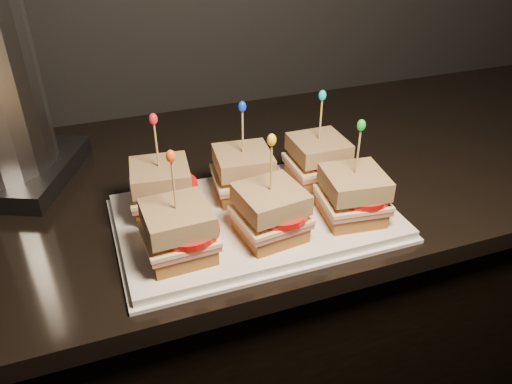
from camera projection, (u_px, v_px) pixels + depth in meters
name	position (u px, v px, depth m)	size (l,w,h in m)	color
cabinet	(339.00, 312.00, 1.22)	(2.67, 0.60, 0.83)	black
granite_slab	(358.00, 156.00, 0.99)	(2.71, 0.64, 0.03)	black
platter	(256.00, 217.00, 0.76)	(0.41, 0.25, 0.02)	white
platter_rim	(256.00, 221.00, 0.77)	(0.42, 0.27, 0.01)	white
sandwich_0_bread_bot	(163.00, 202.00, 0.76)	(0.08, 0.08, 0.02)	brown
sandwich_0_ham	(162.00, 194.00, 0.75)	(0.09, 0.09, 0.01)	#B1574D
sandwich_0_cheese	(162.00, 190.00, 0.75)	(0.09, 0.09, 0.01)	#FEE2A9
sandwich_0_tomato	(170.00, 186.00, 0.75)	(0.08, 0.08, 0.01)	red
sandwich_0_bread_top	(160.00, 175.00, 0.74)	(0.08, 0.08, 0.03)	#50270C
sandwich_0_pick	(157.00, 148.00, 0.71)	(0.00, 0.00, 0.09)	tan
sandwich_0_frill	(153.00, 119.00, 0.69)	(0.01, 0.01, 0.02)	red
sandwich_1_bread_bot	(244.00, 187.00, 0.80)	(0.08, 0.08, 0.02)	brown
sandwich_1_ham	(243.00, 179.00, 0.79)	(0.09, 0.09, 0.01)	#B1574D
sandwich_1_cheese	(243.00, 175.00, 0.79)	(0.09, 0.09, 0.01)	#FEE2A9
sandwich_1_tomato	(252.00, 172.00, 0.78)	(0.08, 0.08, 0.01)	red
sandwich_1_bread_top	(243.00, 160.00, 0.77)	(0.08, 0.08, 0.03)	#50270C
sandwich_1_pick	(243.00, 135.00, 0.75)	(0.00, 0.00, 0.09)	tan
sandwich_1_frill	(242.00, 107.00, 0.73)	(0.01, 0.01, 0.02)	#0E35D4
sandwich_2_bread_bot	(317.00, 173.00, 0.84)	(0.08, 0.08, 0.02)	brown
sandwich_2_ham	(317.00, 165.00, 0.83)	(0.09, 0.09, 0.01)	#B1574D
sandwich_2_cheese	(318.00, 162.00, 0.83)	(0.09, 0.09, 0.01)	#FEE2A9
sandwich_2_tomato	(326.00, 158.00, 0.82)	(0.08, 0.08, 0.01)	red
sandwich_2_bread_top	(319.00, 147.00, 0.81)	(0.08, 0.08, 0.03)	#50270C
sandwich_2_pick	(320.00, 122.00, 0.79)	(0.00, 0.00, 0.09)	tan
sandwich_2_frill	(322.00, 95.00, 0.76)	(0.01, 0.01, 0.02)	#15BDC0
sandwich_3_bread_bot	(180.00, 247.00, 0.67)	(0.08, 0.08, 0.02)	brown
sandwich_3_ham	(179.00, 238.00, 0.66)	(0.09, 0.09, 0.01)	#B1574D
sandwich_3_cheese	(179.00, 234.00, 0.66)	(0.09, 0.09, 0.01)	#FEE2A9
sandwich_3_tomato	(188.00, 230.00, 0.65)	(0.08, 0.08, 0.01)	red
sandwich_3_bread_top	(177.00, 218.00, 0.64)	(0.08, 0.08, 0.03)	#50270C
sandwich_3_pick	(174.00, 188.00, 0.62)	(0.00, 0.00, 0.09)	tan
sandwich_3_frill	(171.00, 156.00, 0.60)	(0.01, 0.01, 0.02)	#EF5415
sandwich_4_bread_bot	(270.00, 228.00, 0.71)	(0.08, 0.08, 0.02)	brown
sandwich_4_ham	(270.00, 219.00, 0.70)	(0.09, 0.09, 0.01)	#B1574D
sandwich_4_cheese	(270.00, 215.00, 0.70)	(0.09, 0.09, 0.01)	#FEE2A9
sandwich_4_tomato	(280.00, 211.00, 0.69)	(0.08, 0.08, 0.01)	red
sandwich_4_bread_top	(271.00, 199.00, 0.68)	(0.08, 0.08, 0.03)	#50270C
sandwich_4_pick	(271.00, 171.00, 0.66)	(0.00, 0.00, 0.09)	tan
sandwich_4_frill	(272.00, 140.00, 0.63)	(0.01, 0.01, 0.02)	yellow
sandwich_5_bread_bot	(351.00, 210.00, 0.74)	(0.08, 0.08, 0.02)	brown
sandwich_5_ham	(352.00, 201.00, 0.74)	(0.09, 0.09, 0.01)	#B1574D
sandwich_5_cheese	(353.00, 197.00, 0.73)	(0.09, 0.09, 0.01)	#FEE2A9
sandwich_5_tomato	(362.00, 194.00, 0.73)	(0.08, 0.08, 0.01)	red
sandwich_5_bread_top	(354.00, 182.00, 0.72)	(0.08, 0.08, 0.03)	#50270C
sandwich_5_pick	(358.00, 155.00, 0.70)	(0.00, 0.00, 0.09)	tan
sandwich_5_frill	(361.00, 125.00, 0.67)	(0.01, 0.01, 0.02)	green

